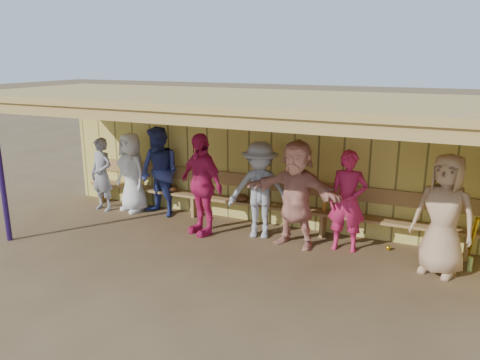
% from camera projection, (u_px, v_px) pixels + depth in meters
% --- Properties ---
extents(ground, '(90.00, 90.00, 0.00)m').
position_uv_depth(ground, '(231.00, 245.00, 7.92)').
color(ground, brown).
rests_on(ground, ground).
extents(player_a, '(0.59, 0.43, 1.51)m').
position_uv_depth(player_a, '(102.00, 174.00, 9.54)').
color(player_a, gray).
rests_on(player_a, ground).
extents(player_b, '(0.92, 0.74, 1.63)m').
position_uv_depth(player_b, '(132.00, 172.00, 9.47)').
color(player_b, white).
rests_on(player_b, ground).
extents(player_c, '(0.99, 0.84, 1.78)m').
position_uv_depth(player_c, '(160.00, 172.00, 9.18)').
color(player_c, navy).
rests_on(player_c, ground).
extents(player_d, '(1.15, 0.83, 1.82)m').
position_uv_depth(player_d, '(201.00, 184.00, 8.23)').
color(player_d, '#D12160').
rests_on(player_d, ground).
extents(player_e, '(1.21, 0.87, 1.70)m').
position_uv_depth(player_e, '(260.00, 190.00, 8.07)').
color(player_e, '#95979D').
rests_on(player_e, ground).
extents(player_f, '(1.72, 0.74, 1.80)m').
position_uv_depth(player_f, '(296.00, 194.00, 7.69)').
color(player_f, '#DE937D').
rests_on(player_f, ground).
extents(player_g, '(0.64, 0.45, 1.66)m').
position_uv_depth(player_g, '(348.00, 201.00, 7.52)').
color(player_g, '#C31F50').
rests_on(player_g, ground).
extents(player_h, '(1.00, 0.80, 1.79)m').
position_uv_depth(player_h, '(444.00, 215.00, 6.67)').
color(player_h, tan).
rests_on(player_h, ground).
extents(dugout_structure, '(8.80, 3.20, 2.50)m').
position_uv_depth(dugout_structure, '(269.00, 141.00, 7.93)').
color(dugout_structure, '#DBC85D').
rests_on(dugout_structure, ground).
extents(bench, '(7.60, 0.34, 0.93)m').
position_uv_depth(bench, '(257.00, 197.00, 8.76)').
color(bench, '#A67D47').
rests_on(bench, ground).
extents(dugout_equipment, '(5.70, 0.62, 0.80)m').
position_uv_depth(dugout_equipment, '(251.00, 201.00, 8.68)').
color(dugout_equipment, gold).
rests_on(dugout_equipment, ground).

